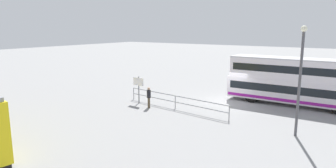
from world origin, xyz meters
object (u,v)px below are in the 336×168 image
Objects in this scene: pedestrian_near_railing at (149,96)px; street_lamp at (300,73)px; info_sign at (139,85)px; double_decker_bus at (299,82)px.

street_lamp reaches higher than pedestrian_near_railing.
info_sign reaches higher than pedestrian_near_railing.
info_sign is at bearing -4.00° from street_lamp.
double_decker_bus is at bearing -79.77° from street_lamp.
double_decker_bus is 12.33m from pedestrian_near_railing.
double_decker_bus is 6.80× the size of pedestrian_near_railing.
pedestrian_near_railing is 1.89m from info_sign.
pedestrian_near_railing is 11.55m from street_lamp.
street_lamp is at bearing 179.01° from pedestrian_near_railing.
double_decker_bus is 4.94× the size of info_sign.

